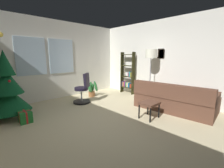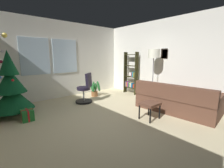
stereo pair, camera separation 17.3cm
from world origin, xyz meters
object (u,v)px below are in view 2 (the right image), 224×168
Objects in this scene: footstool at (150,105)px; floor_lamp at (154,57)px; couch at (182,101)px; holiday_tree at (11,89)px; office_chair at (85,91)px; gift_box_green at (27,115)px; bookshelf at (131,76)px; potted_plant at (94,90)px.

footstool is 0.26× the size of floor_lamp.
couch is 1.66m from floor_lamp.
holiday_tree reaches higher than office_chair.
bookshelf is at bearing 2.68° from gift_box_green.
office_chair is at bearing 102.84° from footstool.
holiday_tree is 1.23× the size of bookshelf.
bookshelf is at bearing -3.99° from office_chair.
couch reaches higher than footstool.
gift_box_green is at bearing -177.32° from bookshelf.
holiday_tree reaches higher than footstool.
floor_lamp is 2.90× the size of potted_plant.
bookshelf is 1.46m from floor_lamp.
office_chair is at bearing 123.68° from couch.
couch is at bearing -37.06° from holiday_tree.
footstool is at bearing -44.81° from holiday_tree.
bookshelf is at bearing 78.37° from floor_lamp.
holiday_tree is at bearing 107.47° from gift_box_green.
footstool is at bearing -39.12° from gift_box_green.
couch is at bearing -31.88° from gift_box_green.
bookshelf is 0.97× the size of floor_lamp.
footstool is 1.95m from floor_lamp.
bookshelf is (2.08, -0.15, 0.35)m from office_chair.
bookshelf is at bearing 52.53° from footstool.
potted_plant is (2.69, 0.20, -0.45)m from holiday_tree.
couch is 2.42m from bookshelf.
floor_lamp is at bearing 80.83° from couch.
footstool is at bearing 166.64° from couch.
holiday_tree is 3.46× the size of potted_plant.
bookshelf reaches higher than footstool.
gift_box_green is 0.17× the size of floor_lamp.
office_chair is (-0.50, 2.21, 0.03)m from footstool.
floor_lamp is at bearing -23.19° from holiday_tree.
bookshelf reaches higher than couch.
footstool is at bearing -127.47° from bookshelf.
gift_box_green is 0.18× the size of bookshelf.
office_chair reaches higher than potted_plant.
couch is at bearing -72.03° from potted_plant.
floor_lamp is 2.49m from potted_plant.
holiday_tree is 2.74m from potted_plant.
footstool is 0.27× the size of bookshelf.
gift_box_green is at bearing 140.88° from footstool.
holiday_tree is at bearing 135.19° from footstool.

